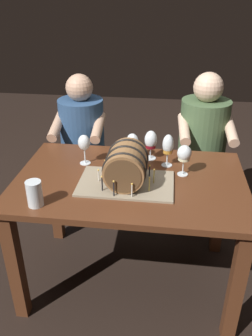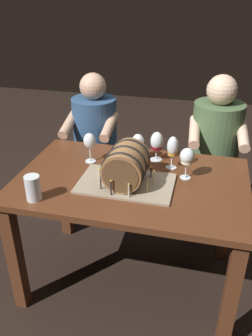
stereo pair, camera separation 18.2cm
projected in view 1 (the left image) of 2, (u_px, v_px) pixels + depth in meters
The scene contains 11 objects.
ground_plane at pixel (129, 277), 2.27m from camera, with size 8.00×8.00×0.00m, color black.
dining_table at pixel (130, 197), 1.98m from camera, with size 1.28×0.82×0.75m.
barrel_cake at pixel (126, 167), 1.82m from camera, with size 0.51×0.32×0.23m.
wine_glass_red at pixel (151, 141), 2.09m from camera, with size 0.08×0.08×0.18m.
wine_glass_white at pixel (184, 154), 1.90m from camera, with size 0.08×0.08×0.18m.
wine_glass_rose at pixel (132, 142), 2.08m from camera, with size 0.07×0.07×0.17m.
wine_glass_empty at pixel (84, 143), 2.02m from camera, with size 0.07×0.07×0.18m.
wine_glass_amber at pixel (168, 146), 2.00m from camera, with size 0.06×0.06×0.20m.
beer_pint at pixel (35, 194), 1.66m from camera, with size 0.08×0.08×0.13m.
person_seated_left at pixel (84, 155), 2.68m from camera, with size 0.38×0.47×1.15m.
person_seated_right at pixel (200, 158), 2.57m from camera, with size 0.40×0.48×1.19m.
Camera 1 is at (0.19, -1.66, 1.70)m, focal length 37.00 mm.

